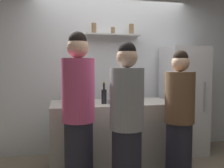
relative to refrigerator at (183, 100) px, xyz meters
The scene contains 12 objects.
back_wall_assembly 1.25m from the refrigerator, 160.03° to the left, with size 4.80×0.32×2.60m.
refrigerator is the anchor object (origin of this frame).
counter 1.38m from the refrigerator, 163.88° to the right, with size 1.64×0.74×0.91m, color #B7B2A8.
baking_pan 1.26m from the refrigerator, 157.75° to the right, with size 0.34×0.24×0.05m, color gray.
utensil_holder 0.87m from the refrigerator, 165.43° to the right, with size 0.11×0.11×0.23m.
wine_bottle_dark_glass 1.49m from the refrigerator, 161.01° to the right, with size 0.07×0.07×0.29m.
wine_bottle_amber_glass 1.92m from the refrigerator, behind, with size 0.07×0.07×0.29m.
wine_bottle_pale_glass 1.26m from the refrigerator, behind, with size 0.07×0.07×0.30m.
water_bottle_plastic 1.74m from the refrigerator, 161.18° to the right, with size 0.09×0.09×0.23m.
person_pink_top 2.08m from the refrigerator, 148.87° to the right, with size 0.34×0.34×1.75m.
person_brown_jacket 1.21m from the refrigerator, 120.69° to the right, with size 0.34×0.34×1.59m.
person_grey_hoodie 1.84m from the refrigerator, 135.76° to the right, with size 0.34×0.34×1.64m.
Camera 1 is at (-0.87, -2.75, 1.39)m, focal length 39.08 mm.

